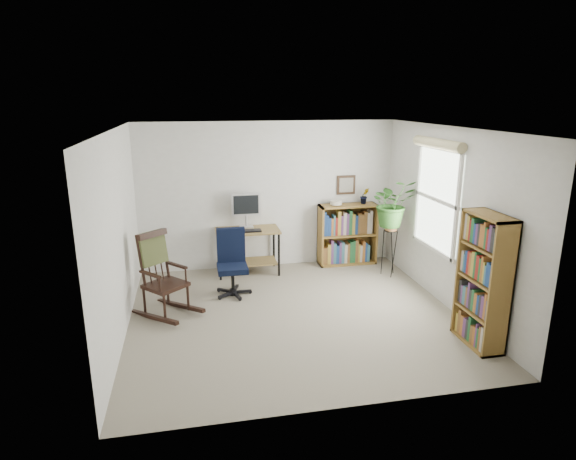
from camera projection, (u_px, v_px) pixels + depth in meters
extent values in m
cube|color=gray|center=(294.00, 315.00, 6.31)|extent=(4.20, 4.00, 0.00)
cube|color=silver|center=(295.00, 129.00, 5.67)|extent=(4.20, 4.00, 0.00)
cube|color=silver|center=(269.00, 196.00, 7.88)|extent=(4.20, 0.00, 2.40)
cube|color=silver|center=(344.00, 287.00, 4.10)|extent=(4.20, 0.00, 2.40)
cube|color=silver|center=(118.00, 236.00, 5.58)|extent=(0.00, 4.00, 2.40)
cube|color=silver|center=(449.00, 219.00, 6.39)|extent=(0.00, 4.00, 2.40)
cube|color=black|center=(248.00, 231.00, 7.53)|extent=(0.40, 0.15, 0.02)
imported|color=#2C6021|center=(394.00, 180.00, 7.33)|extent=(1.69, 1.88, 1.46)
imported|color=#2C6021|center=(364.00, 201.00, 8.05)|extent=(0.13, 0.24, 0.11)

